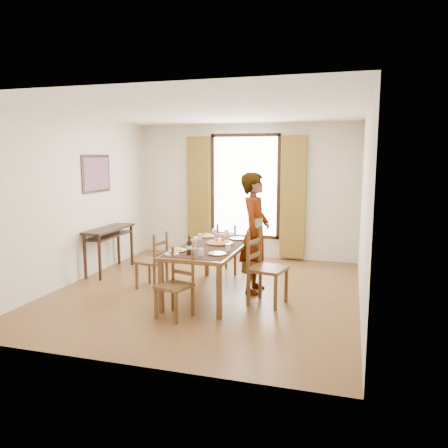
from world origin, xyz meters
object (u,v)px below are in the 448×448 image
(dining_table, at_px, (212,249))
(pasta_platter, at_px, (220,241))
(man, at_px, (255,233))
(console_table, at_px, (109,234))

(dining_table, bearing_deg, pasta_platter, 44.90)
(dining_table, relative_size, man, 1.10)
(console_table, height_order, dining_table, console_table)
(man, distance_m, pasta_platter, 0.55)
(dining_table, xyz_separation_m, man, (0.58, 0.32, 0.22))
(console_table, distance_m, dining_table, 2.27)
(pasta_platter, bearing_deg, dining_table, -135.10)
(console_table, height_order, man, man)
(console_table, bearing_deg, man, -8.36)
(console_table, height_order, pasta_platter, pasta_platter)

